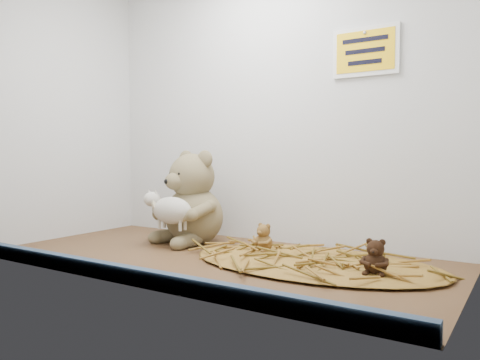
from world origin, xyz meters
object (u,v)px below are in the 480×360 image
Objects in this scene: main_teddy at (194,197)px; mini_teddy_brown at (376,255)px; toy_lamb at (172,210)px; mini_teddy_tan at (264,236)px.

main_teddy is 61.08cm from mini_teddy_brown.
main_teddy is 10.64cm from toy_lamb.
mini_teddy_tan is at bearing 159.01° from mini_teddy_brown.
toy_lamb is (0.00, -10.13, -3.26)cm from main_teddy.
mini_teddy_tan is (26.45, 6.90, -5.91)cm from toy_lamb.
toy_lamb is 59.52cm from mini_teddy_brown.
toy_lamb is at bearing 172.16° from mini_teddy_brown.
toy_lamb is 2.19× the size of mini_teddy_brown.
toy_lamb is at bearing -72.11° from main_teddy.
mini_teddy_brown is (59.21, -1.83, -5.77)cm from toy_lamb.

